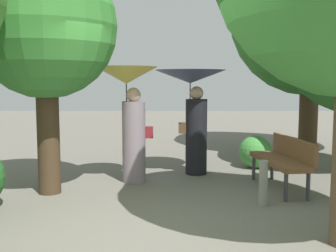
{
  "coord_description": "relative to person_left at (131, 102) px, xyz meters",
  "views": [
    {
      "loc": [
        0.03,
        -4.49,
        1.72
      ],
      "look_at": [
        0.0,
        2.97,
        0.92
      ],
      "focal_mm": 43.87,
      "sensor_mm": 36.0,
      "label": 1
    }
  ],
  "objects": [
    {
      "name": "path_marker_post",
      "position": [
        1.98,
        -1.38,
        -1.05
      ],
      "size": [
        0.12,
        0.12,
        0.64
      ],
      "primitive_type": "cylinder",
      "color": "gray",
      "rests_on": "ground"
    },
    {
      "name": "park_bench",
      "position": [
        2.51,
        -0.5,
        -0.86
      ],
      "size": [
        0.69,
        1.55,
        0.83
      ],
      "rotation": [
        0.0,
        0.0,
        -1.43
      ],
      "color": "#38383D",
      "rests_on": "ground"
    },
    {
      "name": "person_right",
      "position": [
        1.11,
        0.62,
        0.05
      ],
      "size": [
        1.31,
        1.31,
        1.94
      ],
      "rotation": [
        0.0,
        0.0,
        1.62
      ],
      "color": "black",
      "rests_on": "ground"
    },
    {
      "name": "ground_plane",
      "position": [
        0.62,
        -2.47,
        -1.37
      ],
      "size": [
        40.0,
        40.0,
        0.0
      ],
      "primitive_type": "plane",
      "color": "#6B665B"
    },
    {
      "name": "tree_mid_right",
      "position": [
        4.06,
        2.95,
        2.24
      ],
      "size": [
        3.89,
        3.89,
        5.77
      ],
      "color": "#42301E",
      "rests_on": "ground"
    },
    {
      "name": "person_left",
      "position": [
        0.0,
        0.0,
        0.0
      ],
      "size": [
        1.06,
        1.06,
        1.98
      ],
      "rotation": [
        0.0,
        0.0,
        1.62
      ],
      "color": "gray",
      "rests_on": "ground"
    },
    {
      "name": "tree_near_left",
      "position": [
        -1.18,
        -0.72,
        1.38
      ],
      "size": [
        2.17,
        2.17,
        4.1
      ],
      "color": "#42301E",
      "rests_on": "ground"
    },
    {
      "name": "bush_path_left",
      "position": [
        2.41,
        1.15,
        -1.05
      ],
      "size": [
        0.65,
        0.65,
        0.65
      ],
      "primitive_type": "sphere",
      "color": "#428C3D",
      "rests_on": "ground"
    }
  ]
}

